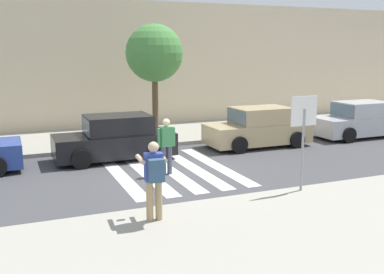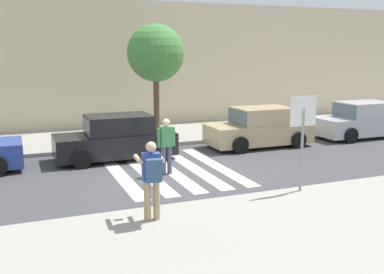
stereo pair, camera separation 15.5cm
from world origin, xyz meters
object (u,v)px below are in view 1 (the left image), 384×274
(stop_sign, at_px, (304,122))
(pedestrian_crossing, at_px, (166,143))
(street_tree_center, at_px, (154,54))
(photographer_with_backpack, at_px, (154,174))
(parked_car_silver, at_px, (359,121))
(parked_car_black, at_px, (115,139))
(parked_car_tan, at_px, (258,128))

(stop_sign, height_order, pedestrian_crossing, stop_sign)
(stop_sign, relative_size, street_tree_center, 0.53)
(photographer_with_backpack, distance_m, parked_car_silver, 13.11)
(stop_sign, relative_size, pedestrian_crossing, 1.43)
(pedestrian_crossing, xyz_separation_m, parked_car_silver, (9.83, 2.53, -0.25))
(stop_sign, xyz_separation_m, parked_car_black, (-3.56, 5.78, -1.21))
(parked_car_black, distance_m, parked_car_silver, 10.83)
(parked_car_tan, xyz_separation_m, street_tree_center, (-3.55, 2.20, 2.89))
(parked_car_tan, bearing_deg, pedestrian_crossing, -151.88)
(parked_car_tan, bearing_deg, photographer_with_backpack, -134.97)
(photographer_with_backpack, height_order, street_tree_center, street_tree_center)
(pedestrian_crossing, distance_m, parked_car_silver, 10.16)
(photographer_with_backpack, bearing_deg, parked_car_tan, 45.03)
(parked_car_black, bearing_deg, pedestrian_crossing, -68.55)
(stop_sign, height_order, parked_car_silver, stop_sign)
(pedestrian_crossing, relative_size, parked_car_tan, 0.42)
(parked_car_black, xyz_separation_m, street_tree_center, (2.18, 2.20, 2.89))
(stop_sign, distance_m, street_tree_center, 8.27)
(parked_car_tan, bearing_deg, parked_car_black, 180.00)
(photographer_with_backpack, distance_m, parked_car_tan, 9.00)
(pedestrian_crossing, distance_m, parked_car_tan, 5.37)
(street_tree_center, bearing_deg, photographer_with_backpack, -108.13)
(parked_car_tan, distance_m, street_tree_center, 5.08)
(street_tree_center, bearing_deg, parked_car_silver, -14.26)
(parked_car_silver, relative_size, street_tree_center, 0.88)
(pedestrian_crossing, distance_m, parked_car_black, 2.73)
(photographer_with_backpack, relative_size, parked_car_silver, 0.42)
(parked_car_tan, height_order, parked_car_silver, same)
(parked_car_tan, bearing_deg, parked_car_silver, 0.00)
(parked_car_black, xyz_separation_m, parked_car_silver, (10.83, -0.00, 0.00))
(parked_car_silver, height_order, street_tree_center, street_tree_center)
(stop_sign, xyz_separation_m, pedestrian_crossing, (-2.57, 3.25, -0.96))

